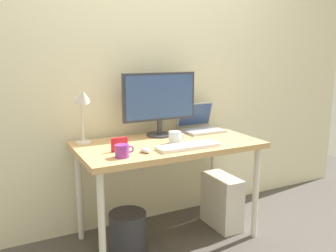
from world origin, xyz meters
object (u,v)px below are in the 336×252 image
object	(u,v)px
monitor	(160,100)
photo_frame	(119,144)
desk	(168,151)
wastebasket	(128,233)
mouse	(146,150)
glass_cup	(175,138)
desk_lamp	(83,104)
coffee_mug	(122,151)
computer_tower	(222,201)
laptop	(200,124)
keyboard	(188,146)

from	to	relation	value
monitor	photo_frame	world-z (taller)	monitor
desk	monitor	bearing A→B (deg)	80.33
photo_frame	wastebasket	size ratio (longest dim) A/B	0.37
mouse	glass_cup	xyz separation A→B (m)	(0.28, 0.12, 0.03)
desk_lamp	glass_cup	bearing A→B (deg)	-25.15
monitor	coffee_mug	xyz separation A→B (m)	(-0.46, -0.42, -0.24)
computer_tower	wastebasket	distance (m)	0.82
glass_cup	wastebasket	distance (m)	0.74
photo_frame	computer_tower	bearing A→B (deg)	2.88
monitor	glass_cup	bearing A→B (deg)	-92.13
coffee_mug	glass_cup	distance (m)	0.47
laptop	wastebasket	world-z (taller)	laptop
desk_lamp	wastebasket	bearing A→B (deg)	-53.64
wastebasket	monitor	bearing A→B (deg)	35.85
mouse	wastebasket	bearing A→B (deg)	131.02
keyboard	coffee_mug	bearing A→B (deg)	-179.39
mouse	photo_frame	xyz separation A→B (m)	(-0.14, 0.11, 0.03)
desk	desk_lamp	world-z (taller)	desk_lamp
glass_cup	wastebasket	size ratio (longest dim) A/B	0.42
desk_lamp	coffee_mug	xyz separation A→B (m)	(0.13, -0.42, -0.25)
desk	mouse	world-z (taller)	mouse
laptop	wastebasket	size ratio (longest dim) A/B	1.07
monitor	computer_tower	size ratio (longest dim) A/B	1.42
desk	wastebasket	distance (m)	0.64
desk	coffee_mug	distance (m)	0.49
wastebasket	keyboard	bearing A→B (deg)	-19.46
computer_tower	monitor	bearing A→B (deg)	151.24
glass_cup	computer_tower	xyz separation A→B (m)	(0.45, 0.03, -0.58)
desk_lamp	coffee_mug	world-z (taller)	desk_lamp
laptop	desk_lamp	size ratio (longest dim) A/B	0.78
desk	mouse	bearing A→B (deg)	-145.12
desk	glass_cup	bearing A→B (deg)	-66.02
monitor	laptop	world-z (taller)	monitor
wastebasket	photo_frame	bearing A→B (deg)	-173.06
laptop	photo_frame	distance (m)	0.86
glass_cup	computer_tower	size ratio (longest dim) A/B	0.30
mouse	glass_cup	world-z (taller)	glass_cup
desk_lamp	photo_frame	bearing A→B (deg)	-60.77
monitor	laptop	size ratio (longest dim) A/B	1.87
monitor	coffee_mug	world-z (taller)	monitor
desk	laptop	distance (m)	0.49
wastebasket	glass_cup	bearing A→B (deg)	0.96
laptop	computer_tower	xyz separation A→B (m)	(0.06, -0.26, -0.60)
photo_frame	mouse	bearing A→B (deg)	-36.44
desk_lamp	computer_tower	bearing A→B (deg)	-13.18
mouse	computer_tower	size ratio (longest dim) A/B	0.21
mouse	desk_lamp	bearing A→B (deg)	127.75
keyboard	photo_frame	xyz separation A→B (m)	(-0.44, 0.13, 0.04)
desk_lamp	glass_cup	world-z (taller)	desk_lamp
coffee_mug	photo_frame	size ratio (longest dim) A/B	1.11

